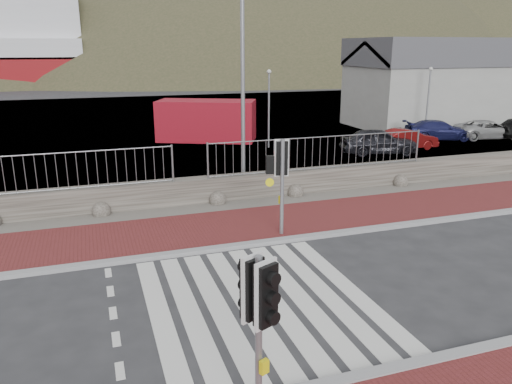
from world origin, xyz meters
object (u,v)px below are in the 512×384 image
object	(u,v)px
shipping_container	(207,121)
streetlight	(247,61)
traffic_signal_near	(259,306)
car_c	(439,130)
car_d	(488,130)
car_a	(379,141)
traffic_signal_far	(281,167)
car_b	(407,139)

from	to	relation	value
shipping_container	streetlight	bearing A→B (deg)	-71.05
traffic_signal_near	streetlight	bearing A→B (deg)	48.50
car_c	car_d	size ratio (longest dim) A/B	1.01
car_a	car_c	xyz separation A→B (m)	(5.51, 2.38, -0.08)
traffic_signal_far	car_b	bearing A→B (deg)	-127.82
traffic_signal_near	car_b	size ratio (longest dim) A/B	0.79
traffic_signal_near	car_d	size ratio (longest dim) A/B	0.67
car_c	car_b	bearing A→B (deg)	133.29
traffic_signal_near	traffic_signal_far	distance (m)	7.43
car_a	car_d	world-z (taller)	car_a
streetlight	car_d	distance (m)	18.57
traffic_signal_near	car_a	size ratio (longest dim) A/B	0.68
traffic_signal_far	car_c	distance (m)	18.47
traffic_signal_near	car_a	xyz separation A→B (m)	(11.87, 15.91, -1.23)
traffic_signal_near	car_c	distance (m)	25.26
traffic_signal_far	car_c	world-z (taller)	traffic_signal_far
streetlight	car_c	world-z (taller)	streetlight
traffic_signal_far	shipping_container	bearing A→B (deg)	-84.87
car_c	traffic_signal_far	bearing A→B (deg)	144.15
streetlight	car_a	world-z (taller)	streetlight
traffic_signal_near	streetlight	world-z (taller)	streetlight
traffic_signal_near	shipping_container	size ratio (longest dim) A/B	0.47
car_b	car_c	size ratio (longest dim) A/B	0.84
shipping_container	car_d	world-z (taller)	shipping_container
car_c	shipping_container	bearing A→B (deg)	87.40
traffic_signal_far	car_c	size ratio (longest dim) A/B	0.72
traffic_signal_near	car_d	world-z (taller)	traffic_signal_near
shipping_container	car_a	size ratio (longest dim) A/B	1.44
shipping_container	traffic_signal_far	bearing A→B (deg)	-71.18
car_b	car_d	world-z (taller)	same
traffic_signal_far	streetlight	xyz separation A→B (m)	(0.48, 4.59, 2.70)
traffic_signal_far	traffic_signal_near	bearing A→B (deg)	77.05
traffic_signal_near	car_c	xyz separation A→B (m)	(17.37, 18.28, -1.31)
car_a	car_b	bearing A→B (deg)	-61.55
traffic_signal_near	car_c	bearing A→B (deg)	21.86
traffic_signal_near	shipping_container	world-z (taller)	traffic_signal_near
shipping_container	car_b	size ratio (longest dim) A/B	1.67
car_c	car_a	bearing A→B (deg)	128.91
traffic_signal_far	streetlight	bearing A→B (deg)	-85.17
traffic_signal_near	streetlight	size ratio (longest dim) A/B	0.31
car_d	car_b	bearing A→B (deg)	111.12
streetlight	car_b	xyz separation A→B (m)	(10.49, 5.09, -4.21)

